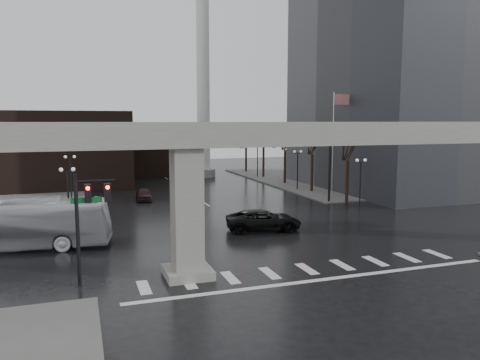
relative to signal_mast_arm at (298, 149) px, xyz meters
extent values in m
plane|color=black|center=(-8.99, -18.80, -5.83)|extent=(160.00, 160.00, 0.00)
cube|color=slate|center=(17.01, 17.20, -5.75)|extent=(28.00, 36.00, 0.15)
cube|color=gray|center=(-8.99, -18.80, 2.17)|extent=(48.00, 2.20, 1.40)
cube|color=gray|center=(-15.99, -18.80, -2.18)|extent=(1.60, 1.60, 7.30)
cube|color=gray|center=(-15.99, -18.80, -5.58)|extent=(2.60, 2.60, 0.50)
cube|color=#57575C|center=(19.01, 7.20, 15.17)|extent=(22.00, 26.00, 42.00)
cube|color=black|center=(-22.99, 23.20, -0.83)|extent=(16.00, 14.00, 10.00)
cube|color=black|center=(-10.99, 33.20, -1.83)|extent=(10.00, 10.00, 8.00)
cylinder|color=white|center=(-2.99, 27.20, 9.17)|extent=(2.00, 2.00, 30.00)
cylinder|color=gray|center=(-2.99, 27.20, -5.23)|extent=(3.60, 3.60, 1.20)
cylinder|color=black|center=(3.81, 0.00, -1.83)|extent=(0.24, 0.24, 8.00)
cylinder|color=black|center=(-2.19, 0.00, 1.37)|extent=(12.00, 0.18, 0.18)
cube|color=black|center=(0.81, 0.00, 0.72)|extent=(0.35, 0.30, 1.00)
cube|color=black|center=(-2.69, 0.00, 0.72)|extent=(0.35, 0.30, 1.00)
cube|color=black|center=(-6.19, 0.00, 0.72)|extent=(0.35, 0.30, 1.00)
sphere|color=#FF0C05|center=(0.81, -0.18, 1.02)|extent=(0.20, 0.20, 0.20)
cube|color=#0C5426|center=(2.31, 0.00, 1.17)|extent=(1.80, 0.05, 0.35)
cube|color=#0C5426|center=(-4.19, 0.00, 1.17)|extent=(1.80, 0.05, 0.35)
cylinder|color=black|center=(-21.79, -18.30, -2.83)|extent=(0.20, 0.20, 6.00)
cylinder|color=black|center=(-20.79, -18.30, -0.23)|extent=(2.00, 0.14, 0.14)
cube|color=black|center=(-21.19, -18.30, -0.88)|extent=(0.35, 0.30, 1.00)
cube|color=black|center=(-20.19, -18.30, -0.88)|extent=(0.35, 0.30, 1.00)
cube|color=#0C5426|center=(-21.29, -18.30, -1.23)|extent=(1.60, 0.05, 0.30)
cylinder|color=silver|center=(6.01, 3.20, 0.17)|extent=(0.12, 0.12, 12.00)
cube|color=red|center=(7.01, 3.20, 5.37)|extent=(2.00, 0.03, 1.20)
cylinder|color=black|center=(4.51, -4.80, -3.43)|extent=(0.14, 0.14, 4.80)
cube|color=black|center=(4.51, -4.80, -1.08)|extent=(0.90, 0.06, 0.06)
sphere|color=silver|center=(4.06, -4.80, -0.88)|extent=(0.32, 0.32, 0.32)
sphere|color=silver|center=(4.96, -4.80, -0.88)|extent=(0.32, 0.32, 0.32)
cylinder|color=black|center=(4.51, 9.20, -3.43)|extent=(0.14, 0.14, 4.80)
cube|color=black|center=(4.51, 9.20, -1.08)|extent=(0.90, 0.06, 0.06)
sphere|color=silver|center=(4.06, 9.20, -0.88)|extent=(0.32, 0.32, 0.32)
sphere|color=silver|center=(4.96, 9.20, -0.88)|extent=(0.32, 0.32, 0.32)
cylinder|color=black|center=(4.51, 23.20, -3.43)|extent=(0.14, 0.14, 4.80)
cube|color=black|center=(4.51, 23.20, -1.08)|extent=(0.90, 0.06, 0.06)
sphere|color=silver|center=(4.06, 23.20, -0.88)|extent=(0.32, 0.32, 0.32)
sphere|color=silver|center=(4.96, 23.20, -0.88)|extent=(0.32, 0.32, 0.32)
cylinder|color=black|center=(-22.49, -4.80, -3.43)|extent=(0.14, 0.14, 4.80)
cube|color=black|center=(-22.49, -4.80, -1.08)|extent=(0.90, 0.06, 0.06)
sphere|color=silver|center=(-22.94, -4.80, -0.88)|extent=(0.32, 0.32, 0.32)
sphere|color=silver|center=(-22.04, -4.80, -0.88)|extent=(0.32, 0.32, 0.32)
cylinder|color=black|center=(-22.49, 9.20, -3.43)|extent=(0.14, 0.14, 4.80)
cube|color=black|center=(-22.49, 9.20, -1.08)|extent=(0.90, 0.06, 0.06)
sphere|color=silver|center=(-22.94, 9.20, -0.88)|extent=(0.32, 0.32, 0.32)
sphere|color=silver|center=(-22.04, 9.20, -0.88)|extent=(0.32, 0.32, 0.32)
cylinder|color=black|center=(-22.49, 23.20, -3.43)|extent=(0.14, 0.14, 4.80)
cube|color=black|center=(-22.49, 23.20, -1.08)|extent=(0.90, 0.06, 0.06)
sphere|color=silver|center=(-22.94, 23.20, -0.88)|extent=(0.32, 0.32, 0.32)
sphere|color=silver|center=(-22.04, 23.20, -0.88)|extent=(0.32, 0.32, 0.32)
cylinder|color=black|center=(5.51, -0.80, -3.55)|extent=(0.34, 0.34, 4.55)
cylinder|color=black|center=(5.51, -0.80, 0.18)|extent=(0.12, 1.52, 2.98)
cylinder|color=black|center=(6.01, -0.55, -0.05)|extent=(0.83, 1.14, 2.51)
cylinder|color=black|center=(5.51, 7.20, -3.50)|extent=(0.34, 0.34, 4.66)
cylinder|color=black|center=(5.51, 7.20, 0.32)|extent=(0.12, 1.55, 3.05)
cylinder|color=black|center=(6.01, 7.45, 0.08)|extent=(0.85, 1.16, 2.57)
cylinder|color=black|center=(5.51, 15.20, -3.45)|extent=(0.34, 0.34, 4.76)
cylinder|color=black|center=(5.51, 15.20, 0.46)|extent=(0.12, 1.59, 3.11)
cylinder|color=black|center=(6.01, 15.45, 0.22)|extent=(0.86, 1.18, 2.62)
cylinder|color=black|center=(5.51, 23.20, -3.40)|extent=(0.34, 0.34, 4.87)
cylinder|color=black|center=(5.51, 23.20, 0.60)|extent=(0.12, 1.62, 3.18)
cylinder|color=black|center=(6.01, 23.45, 0.35)|extent=(0.88, 1.20, 2.68)
cylinder|color=black|center=(5.51, 31.20, -3.34)|extent=(0.34, 0.34, 4.97)
cylinder|color=black|center=(5.51, 31.20, 0.74)|extent=(0.12, 1.65, 3.25)
cylinder|color=black|center=(6.01, 31.45, 0.48)|extent=(0.89, 1.23, 2.74)
imported|color=black|center=(-7.71, -9.76, -4.99)|extent=(6.44, 3.81, 1.68)
imported|color=silver|center=(-25.88, -9.32, -4.08)|extent=(12.87, 5.05, 3.50)
imported|color=black|center=(-14.96, 7.84, -5.14)|extent=(1.92, 4.17, 1.38)
camera|label=1|loc=(-21.56, -43.97, 2.92)|focal=35.00mm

